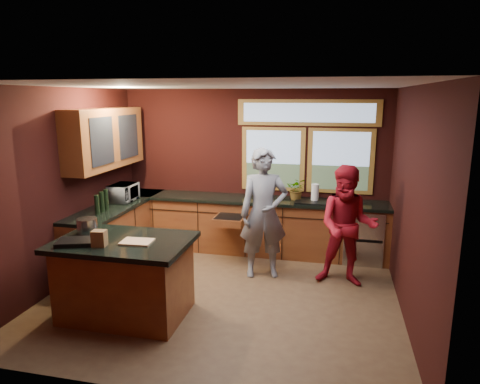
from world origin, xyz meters
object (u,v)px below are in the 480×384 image
(person_grey, at_px, (264,213))
(person_red, at_px, (347,226))
(cutting_board, at_px, (137,242))
(stock_pot, at_px, (87,226))
(island, at_px, (125,277))

(person_grey, height_order, person_red, person_grey)
(person_grey, bearing_deg, person_red, -18.46)
(person_red, height_order, cutting_board, person_red)
(cutting_board, xyz_separation_m, stock_pot, (-0.75, 0.20, 0.08))
(person_red, bearing_deg, person_grey, -178.25)
(island, distance_m, person_red, 2.98)
(island, bearing_deg, cutting_board, -14.04)
(person_red, xyz_separation_m, stock_pot, (-3.11, -1.33, 0.19))
(person_grey, relative_size, cutting_board, 5.36)
(cutting_board, bearing_deg, stock_pot, 165.07)
(island, height_order, cutting_board, cutting_board)
(person_grey, xyz_separation_m, cutting_board, (-1.20, -1.57, 0.02))
(person_red, xyz_separation_m, cutting_board, (-2.36, -1.53, 0.11))
(island, xyz_separation_m, stock_pot, (-0.55, 0.15, 0.56))
(island, xyz_separation_m, person_grey, (1.40, 1.52, 0.46))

